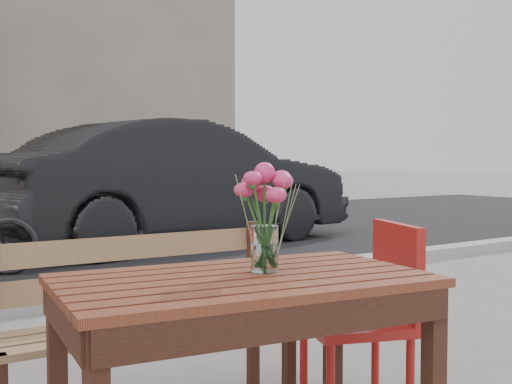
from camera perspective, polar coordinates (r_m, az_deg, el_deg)
main_table at (r=2.12m, az=-1.14°, el=-10.65°), size 1.26×0.85×0.73m
main_bench at (r=2.79m, az=-10.26°, el=-9.62°), size 1.34×0.45×0.82m
red_chair at (r=2.75m, az=10.34°, el=-10.09°), size 0.53×0.53×0.84m
main_vase at (r=2.14m, az=0.76°, el=-1.07°), size 0.20×0.20×0.37m
parked_car at (r=8.28m, az=-6.97°, el=0.72°), size 4.89×2.16×1.56m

